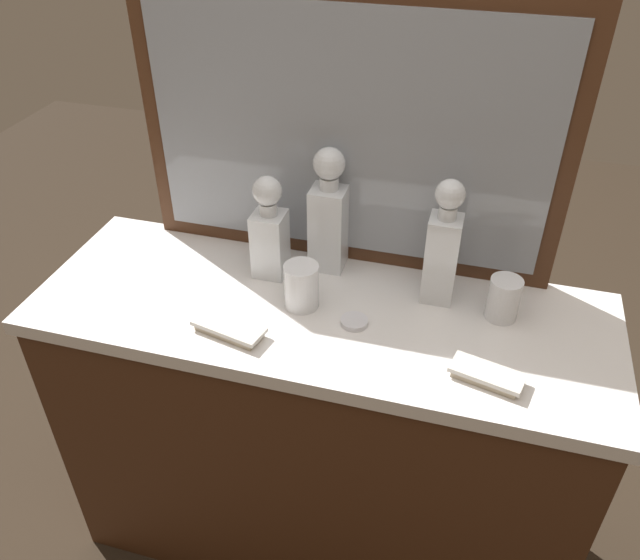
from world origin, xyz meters
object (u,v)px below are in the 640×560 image
at_px(crystal_tumbler_front, 503,300).
at_px(silver_brush_left, 229,329).
at_px(crystal_decanter_front, 442,253).
at_px(silver_brush_right, 487,375).
at_px(crystal_tumbler_rear, 301,288).
at_px(porcelain_dish, 354,322).
at_px(crystal_decanter_center, 329,221).
at_px(crystal_decanter_far_left, 270,236).

xyz_separation_m(crystal_tumbler_front, silver_brush_left, (-0.57, -0.22, -0.03)).
distance_m(crystal_decanter_front, silver_brush_right, 0.30).
xyz_separation_m(crystal_tumbler_rear, porcelain_dish, (0.13, -0.03, -0.04)).
xyz_separation_m(crystal_decanter_center, silver_brush_right, (0.41, -0.31, -0.12)).
bearing_deg(crystal_decanter_far_left, crystal_decanter_center, 29.21).
relative_size(crystal_tumbler_rear, crystal_tumbler_front, 1.08).
distance_m(crystal_decanter_far_left, silver_brush_right, 0.60).
distance_m(crystal_tumbler_front, silver_brush_left, 0.61).
relative_size(crystal_decanter_front, silver_brush_left, 1.77).
bearing_deg(silver_brush_left, crystal_decanter_far_left, 86.94).
xyz_separation_m(crystal_decanter_front, silver_brush_right, (0.13, -0.25, -0.11)).
height_order(crystal_decanter_far_left, silver_brush_left, crystal_decanter_far_left).
bearing_deg(crystal_decanter_far_left, porcelain_dish, -29.59).
height_order(crystal_decanter_center, crystal_tumbler_front, crystal_decanter_center).
relative_size(crystal_tumbler_front, silver_brush_right, 0.65).
bearing_deg(porcelain_dish, silver_brush_right, -18.50).
xyz_separation_m(crystal_decanter_center, crystal_decanter_far_left, (-0.13, -0.07, -0.02)).
height_order(crystal_decanter_front, silver_brush_left, crystal_decanter_front).
bearing_deg(porcelain_dish, crystal_decanter_front, 42.30).
distance_m(crystal_decanter_center, crystal_tumbler_rear, 0.20).
xyz_separation_m(crystal_tumbler_rear, silver_brush_left, (-0.12, -0.14, -0.04)).
bearing_deg(crystal_decanter_far_left, crystal_tumbler_front, -2.36).
distance_m(silver_brush_right, silver_brush_left, 0.55).
height_order(crystal_decanter_far_left, porcelain_dish, crystal_decanter_far_left).
xyz_separation_m(crystal_tumbler_front, porcelain_dish, (-0.31, -0.12, -0.04)).
xyz_separation_m(crystal_tumbler_front, silver_brush_right, (-0.02, -0.21, -0.03)).
height_order(crystal_decanter_center, silver_brush_right, crystal_decanter_center).
bearing_deg(crystal_decanter_front, silver_brush_left, -148.80).
height_order(crystal_decanter_front, porcelain_dish, crystal_decanter_front).
height_order(crystal_decanter_center, crystal_decanter_far_left, crystal_decanter_center).
height_order(crystal_decanter_front, silver_brush_right, crystal_decanter_front).
height_order(crystal_tumbler_rear, silver_brush_right, crystal_tumbler_rear).
relative_size(crystal_tumbler_rear, porcelain_dish, 1.77).
bearing_deg(crystal_tumbler_rear, crystal_tumbler_front, 10.61).
xyz_separation_m(crystal_decanter_far_left, porcelain_dish, (0.24, -0.14, -0.10)).
relative_size(crystal_decanter_center, crystal_tumbler_front, 3.14).
height_order(crystal_decanter_center, porcelain_dish, crystal_decanter_center).
bearing_deg(silver_brush_right, crystal_tumbler_front, 85.41).
relative_size(crystal_tumbler_front, porcelain_dish, 1.64).
relative_size(crystal_decanter_center, silver_brush_right, 2.02).
bearing_deg(silver_brush_right, porcelain_dish, 161.50).
height_order(crystal_decanter_far_left, silver_brush_right, crystal_decanter_far_left).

